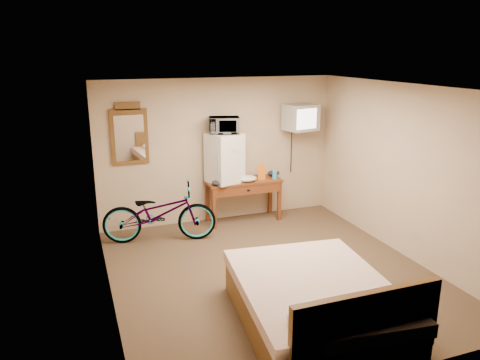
{
  "coord_description": "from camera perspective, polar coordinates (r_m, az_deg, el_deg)",
  "views": [
    {
      "loc": [
        -2.4,
        -5.33,
        2.95
      ],
      "look_at": [
        -0.12,
        0.89,
        1.1
      ],
      "focal_mm": 35.0,
      "sensor_mm": 36.0,
      "label": 1
    }
  ],
  "objects": [
    {
      "name": "microwave",
      "position": [
        7.86,
        -1.94,
        6.69
      ],
      "size": [
        0.57,
        0.46,
        0.27
      ],
      "primitive_type": "imported",
      "rotation": [
        0.0,
        0.0,
        -0.27
      ],
      "color": "white",
      "rests_on": "mini_fridge"
    },
    {
      "name": "blue_cup",
      "position": [
        8.25,
        4.24,
        0.65
      ],
      "size": [
        0.08,
        0.08,
        0.15
      ],
      "primitive_type": "cylinder",
      "color": "#399BC1",
      "rests_on": "desk"
    },
    {
      "name": "room",
      "position": [
        6.09,
        3.93,
        -0.64
      ],
      "size": [
        4.6,
        4.64,
        2.5
      ],
      "color": "#413220",
      "rests_on": "ground"
    },
    {
      "name": "mini_fridge",
      "position": [
        7.97,
        -1.9,
        2.71
      ],
      "size": [
        0.65,
        0.64,
        0.84
      ],
      "color": "white",
      "rests_on": "desk"
    },
    {
      "name": "bicycle",
      "position": [
        7.49,
        -9.8,
        -4.0
      ],
      "size": [
        1.86,
        0.98,
        0.93
      ],
      "primitive_type": "imported",
      "rotation": [
        0.0,
        0.0,
        1.36
      ],
      "color": "black",
      "rests_on": "floor"
    },
    {
      "name": "snack_bag",
      "position": [
        8.19,
        2.65,
        0.99
      ],
      "size": [
        0.15,
        0.12,
        0.27
      ],
      "primitive_type": "cube",
      "rotation": [
        0.0,
        0.0,
        -0.35
      ],
      "color": "orange",
      "rests_on": "desk"
    },
    {
      "name": "cloth_cream",
      "position": [
        8.07,
        0.88,
        0.17
      ],
      "size": [
        0.34,
        0.26,
        0.1
      ],
      "primitive_type": "ellipsoid",
      "color": "silver",
      "rests_on": "desk"
    },
    {
      "name": "desk",
      "position": [
        8.18,
        0.52,
        -0.9
      ],
      "size": [
        1.32,
        0.53,
        0.75
      ],
      "color": "brown",
      "rests_on": "floor"
    },
    {
      "name": "bed",
      "position": [
        5.31,
        9.34,
        -14.63
      ],
      "size": [
        1.79,
        2.25,
        0.9
      ],
      "color": "brown",
      "rests_on": "floor"
    },
    {
      "name": "crt_television",
      "position": [
        8.37,
        7.41,
        7.59
      ],
      "size": [
        0.61,
        0.65,
        0.46
      ],
      "color": "black",
      "rests_on": "room"
    },
    {
      "name": "cloth_dark_a",
      "position": [
        7.84,
        -2.57,
        -0.32
      ],
      "size": [
        0.26,
        0.19,
        0.1
      ],
      "primitive_type": "ellipsoid",
      "color": "black",
      "rests_on": "desk"
    },
    {
      "name": "cloth_dark_b",
      "position": [
        8.45,
        4.13,
        0.85
      ],
      "size": [
        0.22,
        0.18,
        0.1
      ],
      "primitive_type": "ellipsoid",
      "color": "black",
      "rests_on": "desk"
    },
    {
      "name": "wall_mirror",
      "position": [
        7.77,
        -13.34,
        5.41
      ],
      "size": [
        0.6,
        0.04,
        1.01
      ],
      "color": "brown",
      "rests_on": "room"
    }
  ]
}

